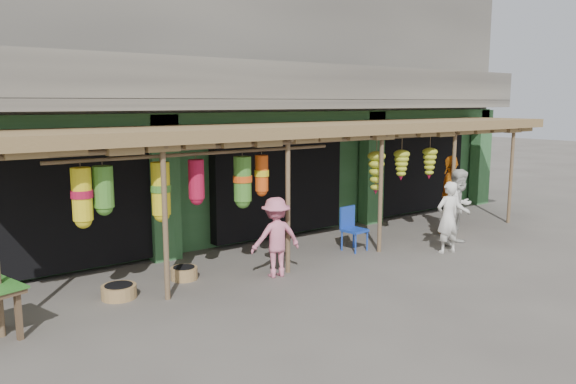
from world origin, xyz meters
TOP-DOWN VIEW (x-y plane):
  - ground at (0.00, 0.00)m, footprint 80.00×80.00m
  - building at (-0.00, 4.87)m, footprint 16.40×6.80m
  - awning at (-0.15, 0.80)m, footprint 14.00×2.70m
  - blue_chair at (0.62, 0.28)m, footprint 0.51×0.51m
  - basket_mid at (-4.63, 0.34)m, footprint 0.70×0.70m
  - basket_right at (-3.30, 0.61)m, footprint 0.62×0.62m
  - person_front at (2.13, -1.13)m, footprint 0.63×0.48m
  - person_right at (2.94, -0.83)m, footprint 0.92×0.75m
  - person_vendor at (3.75, 0.05)m, footprint 1.22×0.96m
  - person_shopper at (-1.83, -0.26)m, footprint 1.06×0.74m

SIDE VIEW (x-z plane):
  - ground at x=0.00m, z-range 0.00..0.00m
  - basket_mid at x=-4.63m, z-range 0.00..0.22m
  - basket_right at x=-3.30m, z-range 0.00..0.23m
  - blue_chair at x=0.62m, z-range 0.06..1.02m
  - person_shopper at x=-1.83m, z-range 0.00..1.50m
  - person_front at x=2.13m, z-range 0.00..1.56m
  - person_right at x=2.94m, z-range 0.00..1.74m
  - person_vendor at x=3.75m, z-range 0.00..1.94m
  - awning at x=-0.15m, z-range 1.18..3.97m
  - building at x=0.00m, z-range -0.13..6.87m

